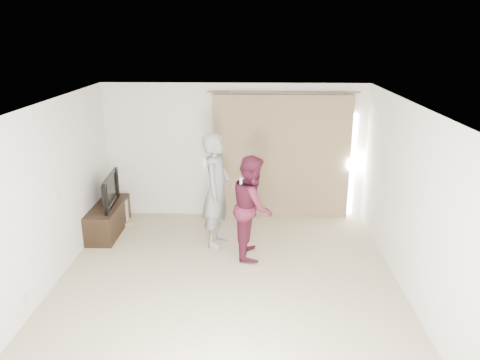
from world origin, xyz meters
The scene contains 10 objects.
floor centered at (0.00, 0.00, 0.00)m, with size 5.50×5.50×0.00m, color tan.
wall_back centered at (0.00, 2.75, 1.30)m, with size 5.00×0.04×2.60m, color white.
wall_left centered at (-2.50, 0.00, 1.30)m, with size 0.04×5.50×2.60m.
ceiling centered at (0.00, 0.00, 2.60)m, with size 5.00×5.50×0.01m, color white.
curtain centered at (0.91, 2.68, 1.20)m, with size 2.80×0.11×2.46m.
tv_console centered at (-2.27, 1.81, 0.26)m, with size 0.47×1.35×0.52m, color black.
tv centered at (-2.27, 1.81, 0.81)m, with size 1.00×0.13×0.58m, color black.
scratching_post centered at (-2.10, 2.20, 0.19)m, with size 0.36×0.36×0.48m.
person_man centered at (-0.25, 1.41, 0.97)m, with size 0.61×0.79×1.94m.
person_woman centered at (0.35, 1.01, 0.84)m, with size 0.66×0.83×1.67m.
Camera 1 is at (0.37, -5.97, 3.52)m, focal length 35.00 mm.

